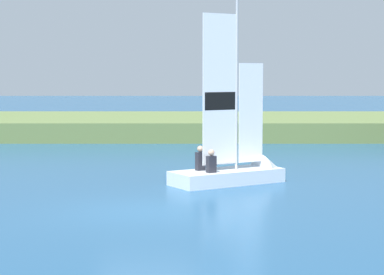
% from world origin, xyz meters
% --- Properties ---
extents(ground_plane, '(200.00, 200.00, 0.00)m').
position_xyz_m(ground_plane, '(0.00, 0.00, 0.00)').
color(ground_plane, navy).
extents(shore_bank, '(80.00, 12.00, 1.05)m').
position_xyz_m(shore_bank, '(0.00, 24.21, 0.52)').
color(shore_bank, '#5B703D').
rests_on(shore_bank, ground).
extents(sailboat, '(4.28, 3.36, 6.43)m').
position_xyz_m(sailboat, '(2.88, 5.07, 0.44)').
color(sailboat, silver).
rests_on(sailboat, ground).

